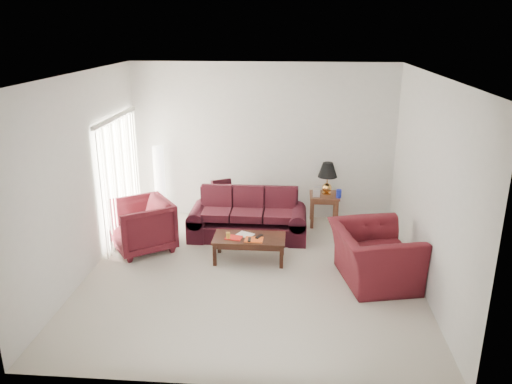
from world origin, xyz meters
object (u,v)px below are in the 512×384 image
floor_lamp (160,183)px  armchair_left (142,226)px  sofa (248,215)px  armchair_right (374,255)px  coffee_table (249,249)px  end_table (324,209)px

floor_lamp → armchair_left: size_ratio=1.54×
sofa → floor_lamp: 1.98m
armchair_right → coffee_table: armchair_right is taller
sofa → end_table: (1.38, 0.74, -0.13)m
sofa → floor_lamp: (-1.79, 0.79, 0.31)m
armchair_right → coffee_table: (-1.89, 0.54, -0.21)m
armchair_left → floor_lamp: bearing=147.6°
armchair_left → armchair_right: bearing=43.3°
armchair_left → armchair_right: armchair_left is taller
sofa → coffee_table: (0.11, -0.92, -0.22)m
coffee_table → end_table: bearing=36.7°
sofa → armchair_right: (2.01, -1.45, -0.01)m
armchair_right → coffee_table: 1.98m
end_table → armchair_left: armchair_left is taller
floor_lamp → end_table: bearing=-0.9°
end_table → armchair_right: size_ratio=0.47×
armchair_right → coffee_table: size_ratio=1.11×
sofa → armchair_left: bearing=-161.7°
floor_lamp → armchair_left: 1.48m
floor_lamp → coffee_table: bearing=-41.9°
floor_lamp → coffee_table: floor_lamp is taller
sofa → armchair_left: (-1.73, -0.66, 0.01)m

